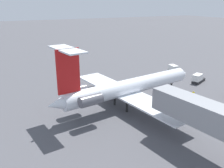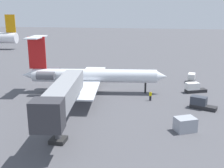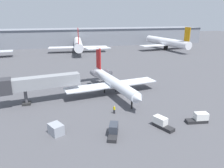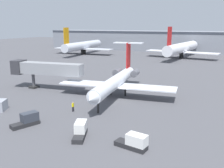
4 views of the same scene
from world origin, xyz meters
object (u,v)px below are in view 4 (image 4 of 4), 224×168
Objects in this scene: regional_jet at (117,80)px; baggage_tug_spare at (134,142)px; jet_bridge at (43,69)px; parked_airliner_west_end at (83,46)px; baggage_tug_lead at (28,120)px; cargo_container_uld at (0,105)px; parked_airliner_west_mid at (182,48)px; baggage_tug_trailing at (80,130)px; ground_crew_marshaller at (73,107)px.

regional_jet is 6.55× the size of baggage_tug_spare.
jet_bridge is 0.48× the size of parked_airliner_west_end.
baggage_tug_lead is at bearing -62.61° from parked_airliner_west_end.
jet_bridge is at bearing -174.73° from regional_jet.
cargo_container_uld is at bearing -77.06° from jet_bridge.
regional_jet is 17.96m from jet_bridge.
jet_bridge is 71.65m from parked_airliner_west_mid.
parked_airliner_west_mid is (47.25, 5.82, 0.24)m from parked_airliner_west_end.
baggage_tug_trailing is at bearing -8.31° from cargo_container_uld.
regional_jet is 6.45× the size of baggage_tug_trailing.
baggage_tug_spare is (7.65, -0.14, 0.00)m from baggage_tug_trailing.
baggage_tug_trailing is 87.47m from parked_airliner_west_mid.
ground_crew_marshaller is 16.25m from baggage_tug_spare.
regional_jet is at bearing 5.27° from jet_bridge.
baggage_tug_trailing is at bearing 178.92° from baggage_tug_spare.
baggage_tug_lead reaches higher than cargo_container_uld.
ground_crew_marshaller is 10.16m from baggage_tug_trailing.
ground_crew_marshaller is 86.32m from parked_airliner_west_end.
parked_airliner_west_end is at bearing 112.83° from cargo_container_uld.
parked_airliner_west_end is (-42.36, 81.75, 3.41)m from baggage_tug_lead.
cargo_container_uld is at bearing 162.36° from baggage_tug_lead.
cargo_container_uld is (-9.18, 2.92, 0.07)m from baggage_tug_lead.
baggage_tug_spare is 100.77m from parked_airliner_west_end.
ground_crew_marshaller is at bearing -91.76° from parked_airliner_west_mid.
parked_airliner_west_end is at bearing 117.39° from baggage_tug_lead.
cargo_container_uld is at bearing -156.25° from ground_crew_marshaller.
parked_airliner_west_mid reaches higher than baggage_tug_trailing.
cargo_container_uld is 0.08× the size of parked_airliner_west_mid.
jet_bridge is at bearing -64.99° from parked_airliner_west_end.
regional_jet is 1.57× the size of jet_bridge.
regional_jet is 8.74× the size of cargo_container_uld.
parked_airliner_west_mid reaches higher than ground_crew_marshaller.
ground_crew_marshaller is at bearing -58.71° from parked_airliner_west_end.
baggage_tug_trailing is at bearing -49.86° from ground_crew_marshaller.
parked_airliner_west_mid is (2.45, 79.54, 3.62)m from ground_crew_marshaller.
jet_bridge reaches higher than ground_crew_marshaller.
baggage_tug_trailing is at bearing -87.31° from parked_airliner_west_mid.
ground_crew_marshaller is 0.40× the size of baggage_tug_trailing.
ground_crew_marshaller is 0.40× the size of baggage_tug_lead.
baggage_tug_trailing reaches higher than ground_crew_marshaller.
parked_airliner_west_mid is (-0.27, 67.82, 1.10)m from regional_jet.
jet_bridge is at bearing 148.47° from baggage_tug_spare.
jet_bridge is 0.46× the size of parked_airliner_west_mid.
baggage_tug_trailing is (21.66, -17.84, -3.88)m from jet_bridge.
baggage_tug_spare reaches higher than ground_crew_marshaller.
baggage_tug_trailing and baggage_tug_spare have the same top height.
baggage_tug_lead is 87.78m from parked_airliner_west_mid.
regional_jet is at bearing -89.77° from parked_airliner_west_mid.
baggage_tug_lead is at bearing -106.89° from ground_crew_marshaller.
ground_crew_marshaller is at bearing 150.88° from baggage_tug_spare.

